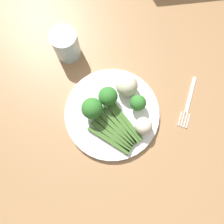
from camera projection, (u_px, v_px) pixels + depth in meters
ground_plane at (110, 139)px, 1.35m from camera, size 6.00×6.00×0.02m
dining_table at (108, 115)px, 0.72m from camera, size 1.48×0.97×0.72m
plate at (112, 113)px, 0.63m from camera, size 0.28×0.28×0.01m
asparagus_bundle at (117, 130)px, 0.60m from camera, size 0.16×0.15×0.01m
broccoli_near_center at (92, 109)px, 0.58m from camera, size 0.06×0.06×0.07m
broccoli_left at (108, 96)px, 0.59m from camera, size 0.05×0.05×0.07m
broccoli_back_right at (138, 103)px, 0.59m from camera, size 0.05×0.05×0.06m
cauliflower_near_fork at (143, 126)px, 0.58m from camera, size 0.05×0.05×0.05m
cauliflower_front_left at (127, 86)px, 0.61m from camera, size 0.06×0.06×0.06m
fork at (188, 102)px, 0.64m from camera, size 0.06×0.16×0.00m
water_glass at (66, 45)px, 0.64m from camera, size 0.08×0.08×0.09m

